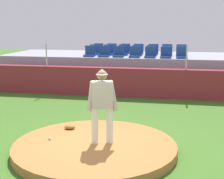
% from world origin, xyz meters
% --- Properties ---
extents(ground_plane, '(60.00, 60.00, 0.00)m').
position_xyz_m(ground_plane, '(0.00, 0.00, 0.00)').
color(ground_plane, '#3D6B22').
extents(pitchers_mound, '(3.97, 3.97, 0.21)m').
position_xyz_m(pitchers_mound, '(0.00, 0.00, 0.10)').
color(pitchers_mound, '#AE723A').
rests_on(pitchers_mound, ground_plane).
extents(pitcher, '(0.74, 0.39, 1.82)m').
position_xyz_m(pitcher, '(0.17, 0.08, 1.26)').
color(pitcher, white).
rests_on(pitcher, pitchers_mound).
extents(baseball, '(0.07, 0.07, 0.07)m').
position_xyz_m(baseball, '(-1.16, 0.03, 0.24)').
color(baseball, white).
rests_on(baseball, pitchers_mound).
extents(fielding_glove, '(0.33, 0.25, 0.11)m').
position_xyz_m(fielding_glove, '(-0.94, 0.95, 0.26)').
color(fielding_glove, brown).
rests_on(fielding_glove, pitchers_mound).
extents(brick_barrier, '(14.34, 0.40, 1.22)m').
position_xyz_m(brick_barrier, '(0.00, 6.32, 0.61)').
color(brick_barrier, maroon).
rests_on(brick_barrier, ground_plane).
extents(fence_post_left, '(0.06, 0.06, 0.96)m').
position_xyz_m(fence_post_left, '(-3.71, 6.32, 1.70)').
color(fence_post_left, silver).
rests_on(fence_post_left, brick_barrier).
extents(fence_post_right, '(0.06, 0.06, 0.96)m').
position_xyz_m(fence_post_right, '(2.27, 6.32, 1.70)').
color(fence_post_right, silver).
rests_on(fence_post_right, brick_barrier).
extents(bleacher_platform, '(13.00, 3.96, 1.54)m').
position_xyz_m(bleacher_platform, '(0.00, 9.02, 0.77)').
color(bleacher_platform, '#90929F').
rests_on(bleacher_platform, ground_plane).
extents(stadium_chair_0, '(0.48, 0.44, 0.50)m').
position_xyz_m(stadium_chair_0, '(-2.08, 7.56, 1.70)').
color(stadium_chair_0, navy).
rests_on(stadium_chair_0, bleacher_platform).
extents(stadium_chair_1, '(0.48, 0.44, 0.50)m').
position_xyz_m(stadium_chair_1, '(-1.39, 7.55, 1.70)').
color(stadium_chair_1, navy).
rests_on(stadium_chair_1, bleacher_platform).
extents(stadium_chair_2, '(0.48, 0.44, 0.50)m').
position_xyz_m(stadium_chair_2, '(-0.72, 7.58, 1.70)').
color(stadium_chair_2, navy).
rests_on(stadium_chair_2, bleacher_platform).
extents(stadium_chair_3, '(0.48, 0.44, 0.50)m').
position_xyz_m(stadium_chair_3, '(0.02, 7.56, 1.70)').
color(stadium_chair_3, navy).
rests_on(stadium_chair_3, bleacher_platform).
extents(stadium_chair_4, '(0.48, 0.44, 0.50)m').
position_xyz_m(stadium_chair_4, '(0.72, 7.54, 1.70)').
color(stadium_chair_4, navy).
rests_on(stadium_chair_4, bleacher_platform).
extents(stadium_chair_5, '(0.48, 0.44, 0.50)m').
position_xyz_m(stadium_chair_5, '(1.41, 7.54, 1.70)').
color(stadium_chair_5, navy).
rests_on(stadium_chair_5, bleacher_platform).
extents(stadium_chair_6, '(0.48, 0.44, 0.50)m').
position_xyz_m(stadium_chair_6, '(2.10, 7.56, 1.70)').
color(stadium_chair_6, navy).
rests_on(stadium_chair_6, bleacher_platform).
extents(stadium_chair_7, '(0.48, 0.44, 0.50)m').
position_xyz_m(stadium_chair_7, '(-2.09, 8.46, 1.70)').
color(stadium_chair_7, navy).
rests_on(stadium_chair_7, bleacher_platform).
extents(stadium_chair_8, '(0.48, 0.44, 0.50)m').
position_xyz_m(stadium_chair_8, '(-1.37, 8.44, 1.70)').
color(stadium_chair_8, navy).
rests_on(stadium_chair_8, bleacher_platform).
extents(stadium_chair_9, '(0.48, 0.44, 0.50)m').
position_xyz_m(stadium_chair_9, '(-0.67, 8.47, 1.70)').
color(stadium_chair_9, navy).
rests_on(stadium_chair_9, bleacher_platform).
extents(stadium_chair_10, '(0.48, 0.44, 0.50)m').
position_xyz_m(stadium_chair_10, '(0.02, 8.45, 1.70)').
color(stadium_chair_10, navy).
rests_on(stadium_chair_10, bleacher_platform).
extents(stadium_chair_11, '(0.48, 0.44, 0.50)m').
position_xyz_m(stadium_chair_11, '(0.72, 8.44, 1.70)').
color(stadium_chair_11, navy).
rests_on(stadium_chair_11, bleacher_platform).
extents(stadium_chair_12, '(0.48, 0.44, 0.50)m').
position_xyz_m(stadium_chair_12, '(1.43, 8.48, 1.70)').
color(stadium_chair_12, navy).
rests_on(stadium_chair_12, bleacher_platform).
extents(stadium_chair_13, '(0.48, 0.44, 0.50)m').
position_xyz_m(stadium_chair_13, '(2.09, 8.45, 1.70)').
color(stadium_chair_13, navy).
rests_on(stadium_chair_13, bleacher_platform).
extents(stadium_chair_14, '(0.48, 0.44, 0.50)m').
position_xyz_m(stadium_chair_14, '(-2.10, 9.35, 1.70)').
color(stadium_chair_14, navy).
rests_on(stadium_chair_14, bleacher_platform).
extents(stadium_chair_15, '(0.48, 0.44, 0.50)m').
position_xyz_m(stadium_chair_15, '(-1.40, 9.36, 1.70)').
color(stadium_chair_15, navy).
rests_on(stadium_chair_15, bleacher_platform).
extents(stadium_chair_16, '(0.48, 0.44, 0.50)m').
position_xyz_m(stadium_chair_16, '(-0.70, 9.36, 1.70)').
color(stadium_chair_16, navy).
rests_on(stadium_chair_16, bleacher_platform).
extents(stadium_chair_17, '(0.48, 0.44, 0.50)m').
position_xyz_m(stadium_chair_17, '(-0.02, 9.34, 1.70)').
color(stadium_chair_17, navy).
rests_on(stadium_chair_17, bleacher_platform).
extents(stadium_chair_18, '(0.48, 0.44, 0.50)m').
position_xyz_m(stadium_chair_18, '(0.73, 9.35, 1.70)').
color(stadium_chair_18, navy).
rests_on(stadium_chair_18, bleacher_platform).
extents(stadium_chair_19, '(0.48, 0.44, 0.50)m').
position_xyz_m(stadium_chair_19, '(1.39, 9.39, 1.70)').
color(stadium_chair_19, navy).
rests_on(stadium_chair_19, bleacher_platform).
extents(stadium_chair_20, '(0.48, 0.44, 0.50)m').
position_xyz_m(stadium_chair_20, '(2.10, 9.34, 1.70)').
color(stadium_chair_20, navy).
rests_on(stadium_chair_20, bleacher_platform).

